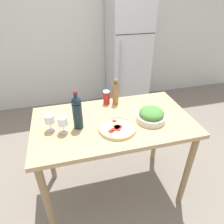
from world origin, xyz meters
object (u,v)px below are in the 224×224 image
object	(u,v)px
wine_glass_far	(49,120)
homemade_pizza	(118,128)
salad_bowl	(151,115)
wine_bottle	(77,112)
pepper_mill	(116,92)
wine_glass_near	(63,122)
refrigerator	(127,56)
salt_canister	(106,97)

from	to	relation	value
wine_glass_far	homemade_pizza	distance (m)	0.54
wine_glass_far	salad_bowl	world-z (taller)	wine_glass_far
wine_bottle	homemade_pizza	size ratio (longest dim) A/B	1.06
wine_bottle	pepper_mill	xyz separation A→B (m)	(0.39, 0.29, -0.02)
salad_bowl	wine_glass_far	bearing A→B (deg)	174.60
pepper_mill	homemade_pizza	bearing A→B (deg)	-102.97
wine_glass_near	pepper_mill	world-z (taller)	pepper_mill
wine_bottle	wine_glass_near	world-z (taller)	wine_bottle
refrigerator	wine_glass_far	distance (m)	2.13
wine_bottle	homemade_pizza	bearing A→B (deg)	-19.34
wine_glass_near	salt_canister	size ratio (longest dim) A/B	1.02
pepper_mill	homemade_pizza	distance (m)	0.42
wine_glass_near	salt_canister	bearing A→B (deg)	39.43
wine_glass_far	pepper_mill	world-z (taller)	pepper_mill
homemade_pizza	pepper_mill	bearing A→B (deg)	77.03
salt_canister	wine_glass_far	bearing A→B (deg)	-150.42
wine_bottle	pepper_mill	size ratio (longest dim) A/B	1.24
wine_glass_near	salad_bowl	distance (m)	0.72
refrigerator	homemade_pizza	xyz separation A→B (m)	(-0.70, -1.86, 0.02)
wine_bottle	salt_canister	world-z (taller)	wine_bottle
wine_bottle	pepper_mill	distance (m)	0.49
refrigerator	wine_glass_near	world-z (taller)	refrigerator
wine_bottle	salt_canister	size ratio (longest dim) A/B	2.38
wine_glass_near	salt_canister	distance (m)	0.55
wine_glass_far	salt_canister	xyz separation A→B (m)	(0.52, 0.30, -0.03)
refrigerator	salt_canister	world-z (taller)	refrigerator
refrigerator	salad_bowl	xyz separation A→B (m)	(-0.40, -1.82, 0.06)
wine_glass_near	wine_glass_far	size ratio (longest dim) A/B	1.00
pepper_mill	wine_bottle	bearing A→B (deg)	-143.10
pepper_mill	homemade_pizza	world-z (taller)	pepper_mill
refrigerator	pepper_mill	bearing A→B (deg)	-112.59
refrigerator	wine_glass_far	xyz separation A→B (m)	(-1.22, -1.74, 0.10)
pepper_mill	salt_canister	world-z (taller)	pepper_mill
wine_glass_far	salt_canister	bearing A→B (deg)	29.58
wine_glass_near	salt_canister	world-z (taller)	wine_glass_near
wine_glass_near	pepper_mill	size ratio (longest dim) A/B	0.53
homemade_pizza	salt_canister	size ratio (longest dim) A/B	2.24
wine_glass_far	pepper_mill	bearing A→B (deg)	24.39
refrigerator	wine_glass_far	size ratio (longest dim) A/B	13.13
wine_glass_far	salad_bowl	distance (m)	0.83
refrigerator	homemade_pizza	distance (m)	1.99
homemade_pizza	salt_canister	distance (m)	0.42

